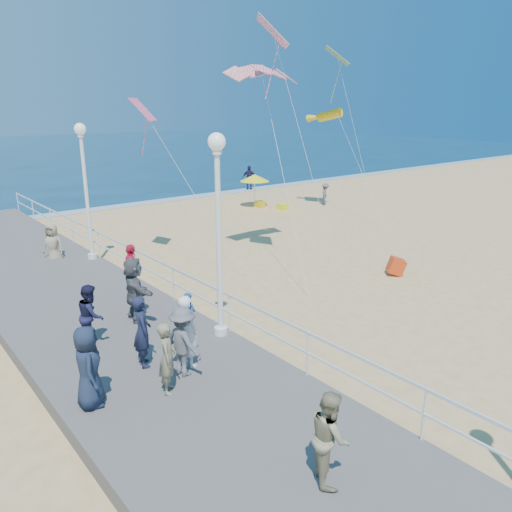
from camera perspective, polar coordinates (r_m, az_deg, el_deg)
ground at (r=17.23m, az=10.75°, el=-5.08°), size 160.00×160.00×0.00m
surf_line at (r=33.67m, az=-16.85°, el=5.28°), size 160.00×1.20×0.04m
boardwalk at (r=12.84m, az=-12.05°, el=-12.13°), size 5.00×44.00×0.40m
railing at (r=13.53m, az=-3.06°, el=-5.29°), size 0.05×42.00×0.55m
lamp_post_mid at (r=12.65m, az=-4.33°, el=4.57°), size 0.44×0.44×5.32m
lamp_post_far at (r=20.59m, az=-18.98°, el=8.44°), size 0.44×0.44×5.32m
woman_holding_toddler at (r=11.89m, az=-7.94°, el=-8.49°), size 0.57×0.73×1.77m
toddler_held at (r=11.91m, az=-7.78°, el=-6.25°), size 0.44×0.51×0.90m
spectator_0 at (r=12.10m, az=-12.88°, el=-8.37°), size 0.57×0.72×1.75m
spectator_1 at (r=8.66m, az=8.42°, el=-19.71°), size 0.94×0.99×1.61m
spectator_2 at (r=11.56m, az=-8.33°, el=-9.64°), size 0.76×1.14×1.64m
spectator_3 at (r=16.26m, az=-13.99°, el=-1.76°), size 0.76×1.14×1.79m
spectator_4 at (r=10.85m, az=-18.63°, el=-11.92°), size 0.78×0.98×1.75m
spectator_5 at (r=14.60m, az=-13.74°, el=-3.70°), size 0.78×1.80×1.88m
spectator_6 at (r=10.96m, az=-10.08°, el=-11.39°), size 0.64×0.70×1.60m
spectator_7 at (r=13.46m, az=-18.33°, el=-6.44°), size 0.90×0.99×1.64m
beach_walker_a at (r=33.60m, az=7.92°, el=7.02°), size 1.06×1.01×1.45m
beach_walker_b at (r=39.27m, az=-0.75°, el=8.91°), size 1.13×1.11×1.91m
beach_walker_c at (r=21.84m, az=-22.16°, el=1.11°), size 0.99×1.04×1.79m
box_kite at (r=20.13m, az=15.70°, el=-1.30°), size 0.90×0.88×0.74m
beach_umbrella at (r=32.34m, az=-0.15°, el=8.92°), size 1.90×1.90×2.14m
beach_chair_left at (r=31.73m, az=3.05°, el=5.62°), size 0.55×0.55×0.40m
beach_chair_right at (r=32.60m, az=0.45°, el=5.94°), size 0.55×0.55×0.40m
kite_parafoil at (r=20.76m, az=0.78°, el=20.53°), size 3.29×0.94×0.65m
kite_windsock at (r=31.46m, az=8.44°, el=15.66°), size 1.00×2.62×1.07m
kite_diamond_pink at (r=20.61m, az=-12.79°, el=16.02°), size 1.36×1.39×0.86m
kite_diamond_multi at (r=30.21m, az=9.25°, el=21.63°), size 2.06×2.08×0.96m
kite_diamond_redwhite at (r=18.97m, az=1.90°, el=24.26°), size 1.72×1.79×1.00m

